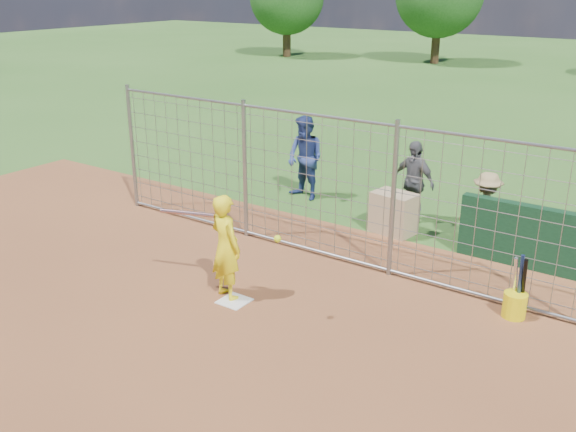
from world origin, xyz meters
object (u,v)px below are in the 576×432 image
Objects in this scene: equipment_bin at (394,213)px; bucket_with_bats at (515,302)px; bystander_a at (305,158)px; bystander_b at (413,182)px; batter at (226,247)px; bystander_c at (486,211)px.

equipment_bin is 3.52m from bucket_with_bats.
bystander_a is 6.13m from bucket_with_bats.
bystander_b is 4.05m from bucket_with_bats.
batter is 1.16× the size of bystander_c.
bucket_with_bats is at bearing -138.96° from batter.
bystander_a is 1.89× the size of bucket_with_bats.
batter reaches higher than equipment_bin.
batter is 4.87m from bystander_c.
batter is 0.90× the size of bystander_a.
bystander_a is (-1.62, 4.63, 0.09)m from batter.
bystander_b reaches higher than batter.
bucket_with_bats is at bearing -26.18° from equipment_bin.
batter reaches higher than bystander_c.
bucket_with_bats is at bearing -14.38° from bystander_a.
equipment_bin is (-0.01, -0.79, -0.43)m from bystander_b.
batter is at bearing 51.00° from bystander_c.
bystander_c is 1.71m from equipment_bin.
bystander_a is 2.30× the size of equipment_bin.
bucket_with_bats is (2.89, -2.77, -0.59)m from bystander_b.
bystander_a reaches higher than equipment_bin.
bystander_b is 1.73m from bystander_c.
bystander_a is 1.29× the size of bystander_c.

